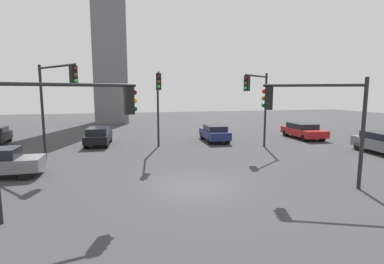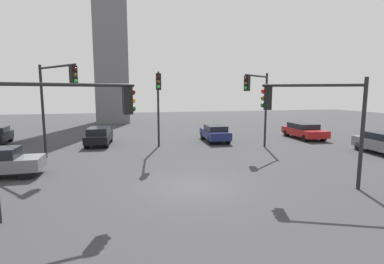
# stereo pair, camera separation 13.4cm
# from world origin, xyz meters

# --- Properties ---
(ground_plane) EXTENTS (100.47, 100.47, 0.00)m
(ground_plane) POSITION_xyz_m (0.00, 0.00, 0.00)
(ground_plane) COLOR #38383A
(traffic_light_0) EXTENTS (3.94, 1.84, 4.75)m
(traffic_light_0) POSITION_xyz_m (4.90, -1.26, 3.38)
(traffic_light_0) COLOR black
(traffic_light_0) RESTS_ON ground_plane
(traffic_light_1) EXTENTS (0.74, 4.42, 5.60)m
(traffic_light_1) POSITION_xyz_m (-0.47, 8.03, 4.03)
(traffic_light_1) COLOR black
(traffic_light_1) RESTS_ON ground_plane
(traffic_light_2) EXTENTS (2.80, 2.19, 5.57)m
(traffic_light_2) POSITION_xyz_m (6.44, 6.89, 3.94)
(traffic_light_2) COLOR black
(traffic_light_2) RESTS_ON ground_plane
(traffic_light_3) EXTENTS (4.49, 1.19, 4.75)m
(traffic_light_3) POSITION_xyz_m (-4.77, -1.50, 3.37)
(traffic_light_3) COLOR black
(traffic_light_3) RESTS_ON ground_plane
(traffic_light_4) EXTENTS (2.63, 3.32, 5.82)m
(traffic_light_4) POSITION_xyz_m (-6.65, 6.40, 4.19)
(traffic_light_4) COLOR black
(traffic_light_4) RESTS_ON ground_plane
(car_0) EXTENTS (1.97, 4.17, 1.40)m
(car_0) POSITION_xyz_m (4.71, 11.07, 0.75)
(car_0) COLOR navy
(car_0) RESTS_ON ground_plane
(car_2) EXTENTS (2.34, 4.73, 1.37)m
(car_2) POSITION_xyz_m (13.12, 10.71, 0.72)
(car_2) COLOR maroon
(car_2) RESTS_ON ground_plane
(car_4) EXTENTS (2.26, 4.38, 1.45)m
(car_4) POSITION_xyz_m (14.14, 3.44, 0.76)
(car_4) COLOR slate
(car_4) RESTS_ON ground_plane
(car_5) EXTENTS (2.04, 4.19, 1.42)m
(car_5) POSITION_xyz_m (-4.75, 11.68, 0.75)
(car_5) COLOR black
(car_5) RESTS_ON ground_plane
(skyline_tower) EXTENTS (4.39, 4.39, 31.99)m
(skyline_tower) POSITION_xyz_m (-4.00, 29.98, 15.99)
(skyline_tower) COLOR slate
(skyline_tower) RESTS_ON ground_plane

